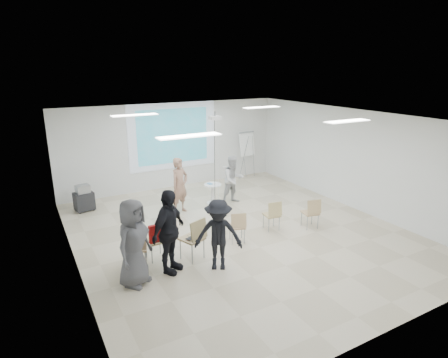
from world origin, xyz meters
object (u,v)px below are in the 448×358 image
chair_left_mid (157,239)px  player_right (233,177)px  chair_center (238,225)px  av_cart (84,199)px  chair_right_inner (273,213)px  audience_outer (133,238)px  player_left (180,182)px  flipchart_easel (247,144)px  pedestal_table (213,193)px  audience_mid (218,230)px  audience_left (169,226)px  chair_right_far (312,211)px  laptop (192,237)px  chair_far_left (136,246)px  chair_left_inner (195,236)px

chair_left_mid → player_right: bearing=32.0°
chair_center → av_cart: (-2.94, 4.10, -0.11)m
chair_right_inner → audience_outer: size_ratio=0.41×
player_left → chair_right_inner: size_ratio=2.30×
flipchart_easel → av_cart: bearing=178.9°
player_left → pedestal_table: bearing=-16.5°
pedestal_table → player_left: 1.31m
chair_left_mid → chair_center: bearing=-7.0°
chair_left_mid → audience_outer: (-0.70, -0.71, 0.48)m
pedestal_table → player_right: size_ratio=0.40×
audience_mid → audience_left: bearing=-171.0°
chair_right_inner → audience_mid: (-2.17, -1.02, 0.40)m
chair_right_inner → chair_right_far: (0.97, -0.40, 0.01)m
chair_left_mid → chair_right_inner: bearing=-2.5°
audience_left → audience_mid: (0.96, -0.38, -0.16)m
laptop → audience_outer: audience_outer is taller
chair_right_far → av_cart: bearing=151.5°
pedestal_table → audience_left: size_ratio=0.32×
pedestal_table → laptop: bearing=-125.0°
pedestal_table → laptop: size_ratio=1.86×
chair_far_left → flipchart_easel: flipchart_easel is taller
chair_left_inner → audience_left: audience_left is taller
audience_left → player_left: bearing=27.4°
audience_left → audience_outer: audience_left is taller
chair_left_inner → av_cart: bearing=90.2°
chair_right_far → laptop: 3.47m
chair_left_mid → chair_right_far: (4.18, -0.36, -0.02)m
chair_left_mid → chair_left_inner: chair_left_inner is taller
av_cart → player_left: bearing=-41.3°
chair_left_inner → av_cart: (-1.66, 4.37, -0.22)m
laptop → audience_left: 0.87m
audience_left → flipchart_easel: (5.14, 5.12, 0.30)m
flipchart_easel → pedestal_table: bearing=-148.4°
chair_right_inner → chair_left_inner: bearing=-162.3°
chair_right_far → flipchart_easel: size_ratio=0.46×
chair_right_far → flipchart_easel: 5.06m
audience_mid → flipchart_easel: size_ratio=0.97×
player_left → audience_left: audience_left is taller
chair_center → chair_right_inner: 1.20m
chair_left_inner → chair_right_inner: (2.47, 0.44, -0.10)m
chair_left_inner → audience_mid: bearing=-83.6°
chair_right_inner → chair_right_far: bearing=-14.9°
player_right → chair_left_mid: 4.14m
pedestal_table → audience_left: bearing=-129.8°
audience_left → laptop: bearing=-11.3°
player_right → laptop: 3.79m
player_left → av_cart: (-2.49, 1.53, -0.58)m
audience_mid → av_cart: audience_mid is taller
player_right → chair_center: 2.87m
player_left → chair_far_left: bearing=-152.8°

